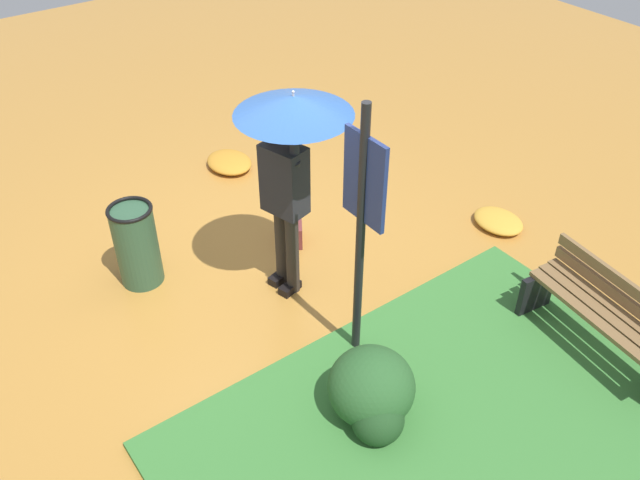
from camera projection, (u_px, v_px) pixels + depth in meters
ground_plane at (271, 277)px, 6.54m from camera, size 18.00×18.00×0.00m
person_with_umbrella at (289, 144)px, 5.47m from camera, size 0.96×0.96×2.04m
info_sign_post at (363, 209)px, 4.92m from camera, size 0.44×0.07×2.30m
handbag at (295, 231)px, 6.91m from camera, size 0.33×0.28×0.37m
park_bench at (605, 318)px, 5.51m from camera, size 1.40×0.54×0.75m
trash_bin at (136, 245)px, 6.26m from camera, size 0.42×0.42×0.83m
shrub_cluster at (372, 393)px, 5.05m from camera, size 0.73×0.66×0.60m
leaf_pile_near_person at (229, 162)px, 8.12m from camera, size 0.62×0.50×0.14m
leaf_pile_by_bench at (498, 221)px, 7.17m from camera, size 0.56×0.45×0.12m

